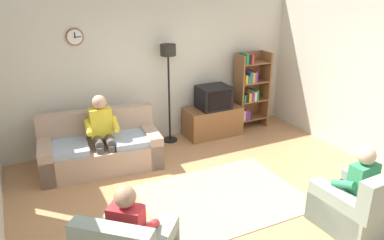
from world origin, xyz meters
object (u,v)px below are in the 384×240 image
object	(u,v)px
armchair_near_bookshelf	(357,208)
person_in_left_armchair	(131,227)
tv	(214,97)
floor_lamp	(168,67)
person_in_right_armchair	(355,182)
couch	(101,149)
tv_stand	(212,121)
bookshelf	(249,89)
person_on_couch	(102,130)

from	to	relation	value
armchair_near_bookshelf	person_in_left_armchair	size ratio (longest dim) A/B	0.82
tv	floor_lamp	size ratio (longest dim) A/B	0.32
armchair_near_bookshelf	person_in_right_armchair	distance (m)	0.33
person_in_left_armchair	couch	bearing A→B (deg)	83.91
tv_stand	person_in_right_armchair	xyz separation A→B (m)	(0.17, -3.32, 0.32)
armchair_near_bookshelf	person_in_left_armchair	world-z (taller)	person_in_left_armchair
tv_stand	floor_lamp	world-z (taller)	floor_lamp
bookshelf	person_on_couch	distance (m)	3.20
tv	floor_lamp	xyz separation A→B (m)	(-0.87, 0.12, 0.66)
floor_lamp	person_in_left_armchair	distance (m)	3.59
bookshelf	person_in_left_armchair	distance (m)	4.60
couch	armchair_near_bookshelf	world-z (taller)	same
couch	person_in_left_armchair	distance (m)	2.60
tv	armchair_near_bookshelf	world-z (taller)	tv
floor_lamp	armchair_near_bookshelf	bearing A→B (deg)	-73.33
person_on_couch	person_in_right_armchair	bearing A→B (deg)	-49.27
armchair_near_bookshelf	person_on_couch	xyz separation A→B (m)	(-2.45, 2.92, 0.41)
couch	person_in_right_armchair	distance (m)	3.86
tv	person_in_right_armchair	world-z (taller)	person_in_right_armchair
tv	person_on_couch	world-z (taller)	person_on_couch
person_in_right_armchair	bookshelf	bearing A→B (deg)	78.11
floor_lamp	armchair_near_bookshelf	distance (m)	3.84
bookshelf	couch	bearing A→B (deg)	-172.13
armchair_near_bookshelf	person_in_left_armchair	xyz separation A→B (m)	(-2.76, 0.46, 0.32)
bookshelf	person_in_right_armchair	xyz separation A→B (m)	(-0.71, -3.39, -0.21)
armchair_near_bookshelf	floor_lamp	bearing A→B (deg)	106.67
tv	bookshelf	bearing A→B (deg)	6.04
tv	person_in_right_armchair	bearing A→B (deg)	-87.03
tv	person_on_couch	distance (m)	2.32
couch	bookshelf	size ratio (longest dim) A/B	1.26
person_on_couch	person_in_left_armchair	world-z (taller)	person_on_couch
tv	tv_stand	bearing A→B (deg)	90.00
floor_lamp	person_on_couch	size ratio (longest dim) A/B	1.49
floor_lamp	person_in_left_armchair	xyz separation A→B (m)	(-1.71, -3.04, -0.85)
tv	person_in_right_armchair	distance (m)	3.30
person_on_couch	person_in_left_armchair	xyz separation A→B (m)	(-0.31, -2.46, -0.09)
person_in_right_armchair	couch	bearing A→B (deg)	130.07
couch	person_on_couch	world-z (taller)	person_on_couch
couch	tv	bearing A→B (deg)	8.56
floor_lamp	person_in_left_armchair	world-z (taller)	floor_lamp
floor_lamp	bookshelf	bearing A→B (deg)	-0.98
armchair_near_bookshelf	person_on_couch	bearing A→B (deg)	129.91
bookshelf	person_on_couch	size ratio (longest dim) A/B	1.27
person_in_left_armchair	person_in_right_armchair	xyz separation A→B (m)	(2.75, -0.37, 0.00)
bookshelf	person_in_right_armchair	world-z (taller)	bookshelf
bookshelf	person_in_left_armchair	bearing A→B (deg)	-138.97
bookshelf	person_in_left_armchair	size ratio (longest dim) A/B	1.40
bookshelf	tv	bearing A→B (deg)	-173.96
tv_stand	armchair_near_bookshelf	xyz separation A→B (m)	(0.18, -3.41, 0.01)
floor_lamp	person_in_left_armchair	bearing A→B (deg)	-119.28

